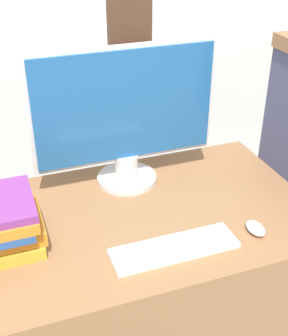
% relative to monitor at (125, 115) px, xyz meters
% --- Properties ---
extents(desk, '(1.22, 0.73, 0.75)m').
position_rel_monitor_xyz_m(desk, '(-0.05, -0.22, -0.64)').
color(desk, '#8C603D').
rests_on(desk, ground_plane).
extents(monitor, '(0.67, 0.22, 0.51)m').
position_rel_monitor_xyz_m(monitor, '(0.00, 0.00, 0.00)').
color(monitor, silver).
rests_on(monitor, desk).
extents(keyboard, '(0.39, 0.11, 0.02)m').
position_rel_monitor_xyz_m(keyboard, '(0.01, -0.43, -0.26)').
color(keyboard, white).
rests_on(keyboard, desk).
extents(mouse, '(0.05, 0.08, 0.03)m').
position_rel_monitor_xyz_m(mouse, '(0.29, -0.44, -0.25)').
color(mouse, white).
rests_on(mouse, desk).
extents(book_stack, '(0.19, 0.26, 0.16)m').
position_rel_monitor_xyz_m(book_stack, '(-0.45, -0.23, -0.18)').
color(book_stack, gold).
rests_on(book_stack, desk).
extents(far_chair, '(0.44, 0.44, 0.91)m').
position_rel_monitor_xyz_m(far_chair, '(0.96, 2.73, -0.51)').
color(far_chair, '#4C3323').
rests_on(far_chair, ground_plane).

